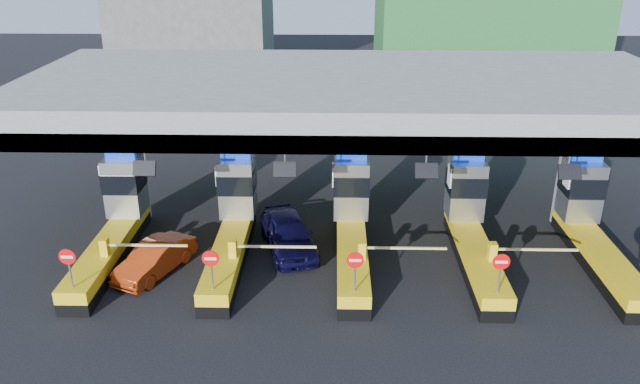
{
  "coord_description": "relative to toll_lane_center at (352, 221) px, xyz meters",
  "views": [
    {
      "loc": [
        -0.76,
        -23.47,
        12.73
      ],
      "look_at": [
        -1.32,
        0.0,
        2.83
      ],
      "focal_mm": 35.0,
      "sensor_mm": 36.0,
      "label": 1
    }
  ],
  "objects": [
    {
      "name": "ground",
      "position": [
        -0.0,
        -0.28,
        -1.4
      ],
      "size": [
        120.0,
        120.0,
        0.0
      ],
      "primitive_type": "plane",
      "color": "black",
      "rests_on": "ground"
    },
    {
      "name": "toll_lane_left",
      "position": [
        -5.0,
        0.0,
        0.0
      ],
      "size": [
        4.43,
        8.0,
        4.16
      ],
      "color": "black",
      "rests_on": "ground"
    },
    {
      "name": "red_car",
      "position": [
        -7.87,
        -2.08,
        -0.76
      ],
      "size": [
        2.8,
        4.08,
        1.27
      ],
      "primitive_type": "imported",
      "rotation": [
        0.0,
        0.0,
        -0.42
      ],
      "color": "#942C0B",
      "rests_on": "ground"
    },
    {
      "name": "toll_lane_right",
      "position": [
        5.0,
        0.0,
        0.0
      ],
      "size": [
        4.43,
        8.0,
        4.16
      ],
      "color": "black",
      "rests_on": "ground"
    },
    {
      "name": "van",
      "position": [
        -2.68,
        -0.02,
        -0.61
      ],
      "size": [
        3.12,
        4.97,
        1.58
      ],
      "primitive_type": "imported",
      "rotation": [
        0.0,
        0.0,
        0.29
      ],
      "color": "black",
      "rests_on": "ground"
    },
    {
      "name": "toll_lane_center",
      "position": [
        0.0,
        0.0,
        0.0
      ],
      "size": [
        4.43,
        8.0,
        4.16
      ],
      "color": "black",
      "rests_on": "ground"
    },
    {
      "name": "toll_lane_far_right",
      "position": [
        10.0,
        0.0,
        0.0
      ],
      "size": [
        4.43,
        8.0,
        4.16
      ],
      "color": "black",
      "rests_on": "ground"
    },
    {
      "name": "toll_canopy",
      "position": [
        -0.0,
        2.59,
        4.74
      ],
      "size": [
        28.0,
        12.09,
        7.0
      ],
      "color": "slate",
      "rests_on": "ground"
    },
    {
      "name": "toll_lane_far_left",
      "position": [
        -10.0,
        0.0,
        0.0
      ],
      "size": [
        4.43,
        8.0,
        4.16
      ],
      "color": "black",
      "rests_on": "ground"
    }
  ]
}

